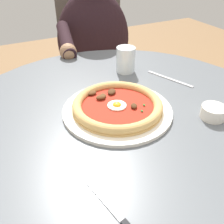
{
  "coord_description": "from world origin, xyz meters",
  "views": [
    {
      "loc": [
        0.5,
        -0.29,
        1.14
      ],
      "look_at": [
        0.02,
        -0.04,
        0.76
      ],
      "focal_mm": 40.42,
      "sensor_mm": 36.0,
      "label": 1
    }
  ],
  "objects_px": {
    "water_glass": "(126,61)",
    "fork_utensil": "(170,79)",
    "ramekin_capers": "(213,112)",
    "dining_table": "(121,154)",
    "diner_person": "(95,73)",
    "pizza_on_plate": "(117,107)",
    "cafe_chair_diner": "(92,56)"
  },
  "relations": [
    {
      "from": "dining_table",
      "to": "water_glass",
      "type": "relative_size",
      "value": 10.91
    },
    {
      "from": "water_glass",
      "to": "diner_person",
      "type": "bearing_deg",
      "value": 170.79
    },
    {
      "from": "water_glass",
      "to": "cafe_chair_diner",
      "type": "height_order",
      "value": "cafe_chair_diner"
    },
    {
      "from": "pizza_on_plate",
      "to": "water_glass",
      "type": "xyz_separation_m",
      "value": [
        -0.22,
        0.15,
        0.02
      ]
    },
    {
      "from": "diner_person",
      "to": "cafe_chair_diner",
      "type": "relative_size",
      "value": 1.23
    },
    {
      "from": "fork_utensil",
      "to": "cafe_chair_diner",
      "type": "relative_size",
      "value": 0.18
    },
    {
      "from": "dining_table",
      "to": "diner_person",
      "type": "relative_size",
      "value": 0.87
    },
    {
      "from": "pizza_on_plate",
      "to": "ramekin_capers",
      "type": "height_order",
      "value": "pizza_on_plate"
    },
    {
      "from": "ramekin_capers",
      "to": "diner_person",
      "type": "xyz_separation_m",
      "value": [
        -0.84,
        0.01,
        -0.25
      ]
    },
    {
      "from": "water_glass",
      "to": "fork_utensil",
      "type": "relative_size",
      "value": 0.53
    },
    {
      "from": "fork_utensil",
      "to": "diner_person",
      "type": "relative_size",
      "value": 0.15
    },
    {
      "from": "pizza_on_plate",
      "to": "diner_person",
      "type": "relative_size",
      "value": 0.27
    },
    {
      "from": "dining_table",
      "to": "water_glass",
      "type": "distance_m",
      "value": 0.33
    },
    {
      "from": "pizza_on_plate",
      "to": "fork_utensil",
      "type": "distance_m",
      "value": 0.27
    },
    {
      "from": "fork_utensil",
      "to": "cafe_chair_diner",
      "type": "distance_m",
      "value": 0.77
    },
    {
      "from": "fork_utensil",
      "to": "cafe_chair_diner",
      "type": "height_order",
      "value": "cafe_chair_diner"
    },
    {
      "from": "water_glass",
      "to": "diner_person",
      "type": "height_order",
      "value": "diner_person"
    },
    {
      "from": "water_glass",
      "to": "fork_utensil",
      "type": "bearing_deg",
      "value": 40.07
    },
    {
      "from": "dining_table",
      "to": "water_glass",
      "type": "height_order",
      "value": "water_glass"
    },
    {
      "from": "diner_person",
      "to": "cafe_chair_diner",
      "type": "xyz_separation_m",
      "value": [
        -0.14,
        0.05,
        0.04
      ]
    },
    {
      "from": "pizza_on_plate",
      "to": "fork_utensil",
      "type": "bearing_deg",
      "value": 110.24
    },
    {
      "from": "pizza_on_plate",
      "to": "cafe_chair_diner",
      "type": "relative_size",
      "value": 0.33
    },
    {
      "from": "dining_table",
      "to": "diner_person",
      "type": "distance_m",
      "value": 0.75
    },
    {
      "from": "fork_utensil",
      "to": "water_glass",
      "type": "bearing_deg",
      "value": -139.93
    },
    {
      "from": "pizza_on_plate",
      "to": "dining_table",
      "type": "bearing_deg",
      "value": 35.05
    },
    {
      "from": "fork_utensil",
      "to": "cafe_chair_diner",
      "type": "xyz_separation_m",
      "value": [
        -0.75,
        0.02,
        -0.19
      ]
    },
    {
      "from": "ramekin_capers",
      "to": "dining_table",
      "type": "bearing_deg",
      "value": -122.02
    },
    {
      "from": "water_glass",
      "to": "fork_utensil",
      "type": "xyz_separation_m",
      "value": [
        0.13,
        0.11,
        -0.04
      ]
    },
    {
      "from": "fork_utensil",
      "to": "diner_person",
      "type": "xyz_separation_m",
      "value": [
        -0.61,
        -0.03,
        -0.23
      ]
    },
    {
      "from": "dining_table",
      "to": "water_glass",
      "type": "xyz_separation_m",
      "value": [
        -0.23,
        0.14,
        0.19
      ]
    },
    {
      "from": "water_glass",
      "to": "diner_person",
      "type": "xyz_separation_m",
      "value": [
        -0.48,
        0.08,
        -0.27
      ]
    },
    {
      "from": "cafe_chair_diner",
      "to": "fork_utensil",
      "type": "bearing_deg",
      "value": -1.44
    }
  ]
}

